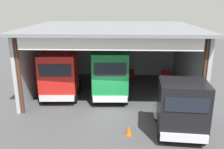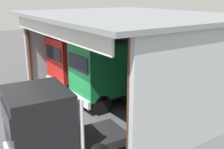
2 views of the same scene
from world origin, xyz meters
name	(u,v)px [view 1 (image 1 of 2)]	position (x,y,z in m)	size (l,w,h in m)	color
ground_plane	(110,115)	(0.00, 0.00, 0.00)	(80.00, 80.00, 0.00)	#4C4C4F
workshop_shed	(113,45)	(0.00, 5.51, 3.71)	(12.85, 10.46, 5.41)	#ADB2B7
truck_red_right_bay	(60,75)	(-3.90, 2.59, 1.93)	(2.89, 4.58, 3.64)	red
truck_green_left_bay	(110,75)	(-0.11, 2.56, 2.04)	(2.80, 4.46, 3.81)	#197F3D
truck_black_yard_outside	(181,107)	(3.96, -2.26, 1.68)	(2.73, 4.88, 3.22)	black
oil_drum	(131,74)	(1.70, 8.16, 0.44)	(0.58, 0.58, 0.88)	#B21E19
tool_cart	(165,76)	(4.91, 7.48, 0.50)	(0.90, 0.60, 1.00)	red
traffic_cone	(129,130)	(1.17, -2.41, 0.28)	(0.36, 0.36, 0.56)	orange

